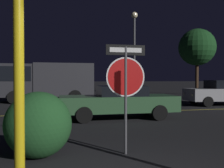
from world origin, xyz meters
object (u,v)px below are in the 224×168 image
delivery_truck (43,80)px  tree_0 (197,47)px  stop_sign (126,77)px  passing_car_3 (221,93)px  yellow_pole_left (19,103)px  passing_car_2 (119,102)px  hedge_bush_2 (38,125)px  street_lamp (134,41)px

delivery_truck → tree_0: 15.65m
stop_sign → passing_car_3: (8.33, 8.11, -0.89)m
passing_car_3 → tree_0: (4.05, 9.17, 3.96)m
yellow_pole_left → delivery_truck: delivery_truck is taller
stop_sign → passing_car_2: (1.04, 4.62, -0.96)m
hedge_bush_2 → passing_car_2: size_ratio=0.28×
yellow_pole_left → passing_car_2: bearing=65.7°
passing_car_3 → delivery_truck: 11.59m
passing_car_2 → delivery_truck: delivery_truck is taller
hedge_bush_2 → passing_car_3: bearing=38.2°
passing_car_3 → delivery_truck: bearing=69.9°
delivery_truck → street_lamp: (6.72, 0.31, 2.95)m
hedge_bush_2 → stop_sign: bearing=-4.7°
stop_sign → street_lamp: (4.45, 13.06, 2.85)m
delivery_truck → street_lamp: 7.34m
passing_car_2 → street_lamp: size_ratio=0.72×
yellow_pole_left → tree_0: 24.13m
tree_0 → hedge_bush_2: bearing=-129.6°
street_lamp → stop_sign: bearing=-108.8°
yellow_pole_left → passing_car_3: bearing=44.3°
hedge_bush_2 → passing_car_3: passing_car_3 is taller
stop_sign → street_lamp: 14.10m
tree_0 → stop_sign: bearing=-125.6°
street_lamp → tree_0: (7.93, 4.21, 0.22)m
passing_car_2 → delivery_truck: 8.82m
passing_car_2 → delivery_truck: bearing=23.2°
passing_car_2 → passing_car_3: bearing=-63.3°
delivery_truck → passing_car_3: bearing=-114.1°
hedge_bush_2 → tree_0: tree_0 is taller
stop_sign → hedge_bush_2: bearing=175.7°
passing_car_3 → stop_sign: bearing=137.8°
passing_car_3 → delivery_truck: size_ratio=0.67×
hedge_bush_2 → street_lamp: bearing=64.2°
stop_sign → hedge_bush_2: (-1.80, 0.15, -0.96)m
yellow_pole_left → hedge_bush_2: bearing=87.2°
stop_sign → passing_car_3: 11.66m
stop_sign → hedge_bush_2: 2.05m
hedge_bush_2 → passing_car_2: hedge_bush_2 is taller
stop_sign → tree_0: tree_0 is taller
delivery_truck → street_lamp: street_lamp is taller
stop_sign → passing_car_3: stop_sign is taller
hedge_bush_2 → street_lamp: (6.25, 12.92, 3.82)m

